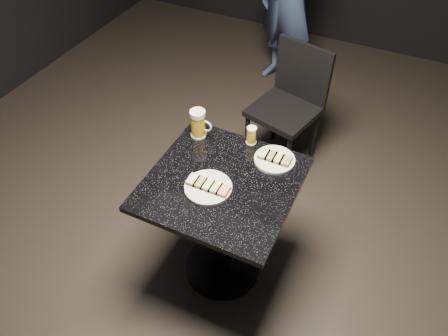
# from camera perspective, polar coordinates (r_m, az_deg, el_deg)

# --- Properties ---
(floor) EXTENTS (6.00, 6.00, 0.00)m
(floor) POSITION_cam_1_polar(r_m,az_deg,el_deg) (2.68, -0.19, -12.85)
(floor) COLOR black
(floor) RESTS_ON ground
(plate_large) EXTENTS (0.23, 0.23, 0.01)m
(plate_large) POSITION_cam_1_polar(r_m,az_deg,el_deg) (2.05, -2.08, -2.55)
(plate_large) COLOR silver
(plate_large) RESTS_ON table
(plate_small) EXTENTS (0.20, 0.20, 0.01)m
(plate_small) POSITION_cam_1_polar(r_m,az_deg,el_deg) (2.19, 6.61, 1.09)
(plate_small) COLOR silver
(plate_small) RESTS_ON table
(table) EXTENTS (0.70, 0.70, 0.75)m
(table) POSITION_cam_1_polar(r_m,az_deg,el_deg) (2.27, -0.22, -5.94)
(table) COLOR black
(table) RESTS_ON floor
(beer_mug) EXTENTS (0.12, 0.08, 0.16)m
(beer_mug) POSITION_cam_1_polar(r_m,az_deg,el_deg) (2.28, -3.36, 5.80)
(beer_mug) COLOR silver
(beer_mug) RESTS_ON table
(beer_tumbler) EXTENTS (0.06, 0.06, 0.10)m
(beer_tumbler) POSITION_cam_1_polar(r_m,az_deg,el_deg) (2.26, 3.61, 4.28)
(beer_tumbler) COLOR silver
(beer_tumbler) RESTS_ON table
(chair) EXTENTS (0.50, 0.50, 0.87)m
(chair) POSITION_cam_1_polar(r_m,az_deg,el_deg) (3.03, 8.67, 8.70)
(chair) COLOR black
(chair) RESTS_ON floor
(canapes_on_plate_large) EXTENTS (0.21, 0.07, 0.02)m
(canapes_on_plate_large) POSITION_cam_1_polar(r_m,az_deg,el_deg) (2.04, -2.09, -2.24)
(canapes_on_plate_large) COLOR #4C3521
(canapes_on_plate_large) RESTS_ON plate_large
(canapes_on_plate_small) EXTENTS (0.16, 0.07, 0.02)m
(canapes_on_plate_small) POSITION_cam_1_polar(r_m,az_deg,el_deg) (2.18, 6.64, 1.40)
(canapes_on_plate_small) COLOR #4C3521
(canapes_on_plate_small) RESTS_ON plate_small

